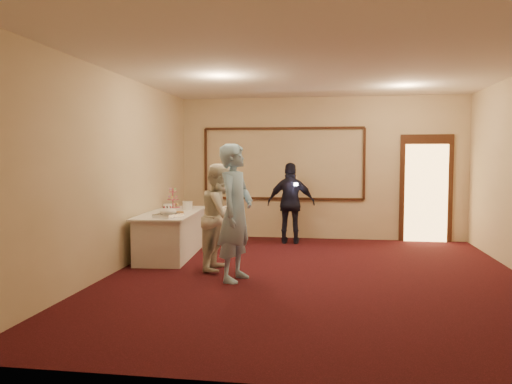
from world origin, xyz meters
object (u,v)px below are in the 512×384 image
at_px(cupcake_stand, 173,200).
at_px(plate_stack_a, 168,208).
at_px(man, 236,212).
at_px(pavlova_tray, 168,213).
at_px(buffet_table, 172,234).
at_px(woman, 221,217).
at_px(tart, 177,213).
at_px(guest, 291,203).
at_px(plate_stack_b, 187,206).

distance_m(cupcake_stand, plate_stack_a, 0.79).
relative_size(plate_stack_a, man, 0.09).
height_order(pavlova_tray, plate_stack_a, pavlova_tray).
bearing_deg(buffet_table, woman, -41.06).
distance_m(tart, woman, 1.04).
bearing_deg(woman, tart, 61.33).
distance_m(tart, guest, 2.63).
bearing_deg(man, plate_stack_b, 46.24).
height_order(pavlova_tray, guest, guest).
bearing_deg(woman, guest, -15.22).
xyz_separation_m(buffet_table, guest, (1.99, 1.56, 0.43)).
bearing_deg(pavlova_tray, plate_stack_a, 109.26).
xyz_separation_m(pavlova_tray, man, (1.26, -0.83, 0.12)).
xyz_separation_m(pavlova_tray, plate_stack_a, (-0.27, 0.78, 0.00)).
distance_m(pavlova_tray, man, 1.52).
bearing_deg(woman, buffet_table, 53.09).
height_order(tart, man, man).
relative_size(tart, guest, 0.16).
xyz_separation_m(tart, man, (1.23, -1.20, 0.17)).
bearing_deg(tart, cupcake_stand, 111.28).
distance_m(plate_stack_b, woman, 1.63).
relative_size(tart, woman, 0.16).
bearing_deg(pavlova_tray, man, -33.26).
bearing_deg(buffet_table, tart, -59.80).
height_order(buffet_table, pavlova_tray, pavlova_tray).
bearing_deg(plate_stack_b, cupcake_stand, 135.65).
xyz_separation_m(woman, guest, (0.89, 2.52, -0.01)).
bearing_deg(pavlova_tray, plate_stack_b, 90.90).
relative_size(plate_stack_b, tart, 0.75).
relative_size(pavlova_tray, man, 0.26).
xyz_separation_m(buffet_table, plate_stack_a, (-0.08, 0.01, 0.45)).
distance_m(pavlova_tray, tart, 0.37).
distance_m(plate_stack_a, guest, 2.58).
xyz_separation_m(man, woman, (-0.36, 0.64, -0.14)).
height_order(cupcake_stand, woman, woman).
xyz_separation_m(buffet_table, man, (1.46, -1.60, 0.57)).
distance_m(buffet_table, man, 2.24).
bearing_deg(pavlova_tray, buffet_table, 104.37).
distance_m(pavlova_tray, plate_stack_b, 1.15).
bearing_deg(pavlova_tray, woman, -11.97).
bearing_deg(plate_stack_b, man, -57.12).
bearing_deg(plate_stack_b, woman, -55.53).
distance_m(man, woman, 0.74).
relative_size(plate_stack_a, guest, 0.10).
relative_size(pavlova_tray, woman, 0.31).
relative_size(buffet_table, cupcake_stand, 5.68).
bearing_deg(man, woman, 42.68).
height_order(buffet_table, woman, woman).
bearing_deg(cupcake_stand, pavlova_tray, -74.68).
height_order(plate_stack_a, guest, guest).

